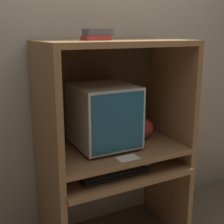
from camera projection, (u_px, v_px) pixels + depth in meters
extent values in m
cube|color=gray|center=(93.00, 63.00, 2.34)|extent=(6.00, 0.06, 2.60)
cube|color=brown|center=(51.00, 221.00, 2.08)|extent=(0.04, 0.58, 0.61)
cube|color=brown|center=(166.00, 188.00, 2.50)|extent=(0.04, 0.58, 0.61)
cube|color=brown|center=(124.00, 175.00, 2.10)|extent=(0.91, 0.34, 0.04)
cube|color=brown|center=(48.00, 169.00, 1.98)|extent=(0.04, 0.58, 0.14)
cube|color=brown|center=(168.00, 145.00, 2.41)|extent=(0.04, 0.58, 0.14)
cube|color=brown|center=(114.00, 149.00, 2.18)|extent=(0.91, 0.58, 0.04)
cube|color=brown|center=(45.00, 103.00, 1.88)|extent=(0.04, 0.58, 0.73)
cube|color=brown|center=(171.00, 90.00, 2.30)|extent=(0.04, 0.58, 0.73)
cube|color=brown|center=(114.00, 43.00, 2.00)|extent=(0.91, 0.58, 0.04)
cube|color=#48321E|center=(97.00, 89.00, 2.32)|extent=(0.91, 0.01, 0.73)
cylinder|color=beige|center=(104.00, 145.00, 2.19)|extent=(0.22, 0.22, 0.02)
cube|color=beige|center=(104.00, 115.00, 2.14)|extent=(0.40, 0.42, 0.41)
cube|color=navy|center=(118.00, 123.00, 1.96)|extent=(0.37, 0.01, 0.38)
cube|color=black|center=(112.00, 174.00, 2.06)|extent=(0.47, 0.16, 0.02)
cube|color=#333335|center=(112.00, 172.00, 2.05)|extent=(0.43, 0.13, 0.01)
ellipsoid|color=#B7B7B7|center=(147.00, 164.00, 2.20)|extent=(0.06, 0.04, 0.03)
ellipsoid|color=#BC382D|center=(141.00, 129.00, 2.32)|extent=(0.19, 0.14, 0.16)
cube|color=maroon|center=(96.00, 38.00, 1.94)|extent=(0.16, 0.11, 0.03)
cube|color=#4C4C51|center=(98.00, 32.00, 1.95)|extent=(0.17, 0.11, 0.04)
cube|color=beige|center=(128.00, 158.00, 1.98)|extent=(0.14, 0.09, 0.00)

